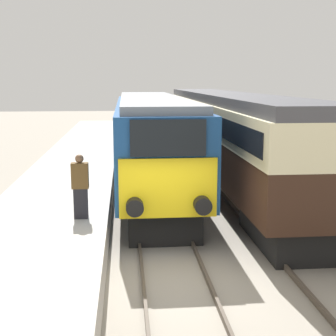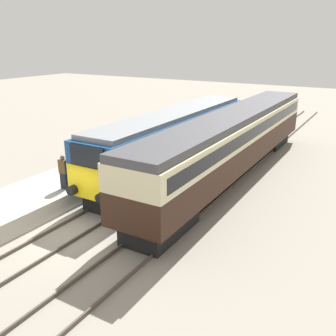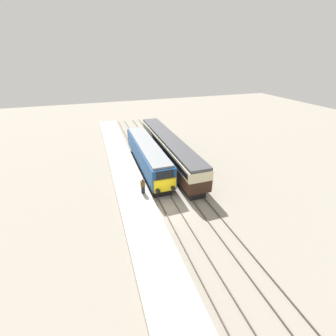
{
  "view_description": "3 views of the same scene",
  "coord_description": "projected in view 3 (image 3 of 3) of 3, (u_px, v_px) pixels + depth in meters",
  "views": [
    {
      "loc": [
        -1.07,
        -9.81,
        4.43
      ],
      "look_at": [
        0.0,
        1.66,
        2.27
      ],
      "focal_mm": 50.0,
      "sensor_mm": 36.0,
      "label": 1
    },
    {
      "loc": [
        10.86,
        -9.95,
        7.79
      ],
      "look_at": [
        1.7,
        5.66,
        1.6
      ],
      "focal_mm": 40.0,
      "sensor_mm": 36.0,
      "label": 2
    },
    {
      "loc": [
        -6.23,
        -17.84,
        14.28
      ],
      "look_at": [
        1.7,
        5.66,
        1.6
      ],
      "focal_mm": 24.0,
      "sensor_mm": 36.0,
      "label": 3
    }
  ],
  "objects": [
    {
      "name": "ground_plane",
      "position": [
        170.0,
        207.0,
        23.32
      ],
      "size": [
        120.0,
        120.0,
        0.0
      ],
      "primitive_type": "plane",
      "color": "gray"
    },
    {
      "name": "platform_left",
      "position": [
        126.0,
        174.0,
        28.94
      ],
      "size": [
        3.5,
        50.0,
        0.83
      ],
      "color": "#B7B2A8",
      "rests_on": "ground_plane"
    },
    {
      "name": "rails_near_track",
      "position": [
        157.0,
        183.0,
        27.51
      ],
      "size": [
        1.51,
        60.0,
        0.14
      ],
      "color": "#4C4238",
      "rests_on": "ground_plane"
    },
    {
      "name": "rails_far_track",
      "position": [
        182.0,
        179.0,
        28.48
      ],
      "size": [
        1.5,
        60.0,
        0.14
      ],
      "color": "#4C4238",
      "rests_on": "ground_plane"
    },
    {
      "name": "locomotive",
      "position": [
        147.0,
        155.0,
        30.19
      ],
      "size": [
        2.7,
        15.8,
        3.78
      ],
      "color": "black",
      "rests_on": "ground_plane"
    },
    {
      "name": "passenger_carriage",
      "position": [
        169.0,
        147.0,
        31.97
      ],
      "size": [
        2.75,
        20.85,
        3.89
      ],
      "color": "black",
      "rests_on": "ground_plane"
    },
    {
      "name": "person_on_platform",
      "position": [
        143.0,
        186.0,
        23.87
      ],
      "size": [
        0.44,
        0.26,
        1.71
      ],
      "color": "black",
      "rests_on": "platform_left"
    }
  ]
}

